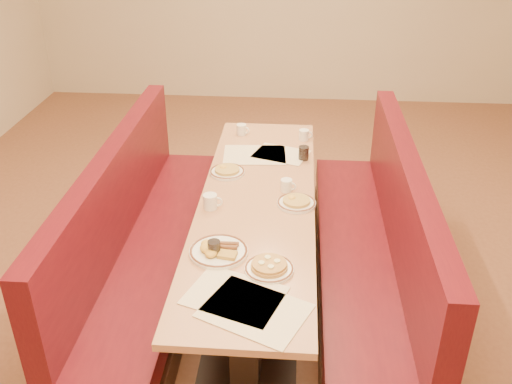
# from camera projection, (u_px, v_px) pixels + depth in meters

# --- Properties ---
(ground) EXTENTS (8.00, 8.00, 0.00)m
(ground) POSITION_uv_depth(u_px,v_px,m) (257.00, 298.00, 3.83)
(ground) COLOR #9E6647
(ground) RESTS_ON ground
(room_envelope) EXTENTS (6.04, 8.04, 2.82)m
(room_envelope) POSITION_uv_depth(u_px,v_px,m) (257.00, 0.00, 2.90)
(room_envelope) COLOR beige
(room_envelope) RESTS_ON ground
(diner_table) EXTENTS (0.70, 2.50, 0.75)m
(diner_table) POSITION_uv_depth(u_px,v_px,m) (257.00, 252.00, 3.65)
(diner_table) COLOR black
(diner_table) RESTS_ON ground
(booth_left) EXTENTS (0.55, 2.50, 1.05)m
(booth_left) POSITION_uv_depth(u_px,v_px,m) (145.00, 249.00, 3.71)
(booth_left) COLOR #4C3326
(booth_left) RESTS_ON ground
(booth_right) EXTENTS (0.55, 2.50, 1.05)m
(booth_right) POSITION_uv_depth(u_px,v_px,m) (372.00, 259.00, 3.61)
(booth_right) COLOR #4C3326
(booth_right) RESTS_ON ground
(placemat_near_left) EXTENTS (0.52, 0.46, 0.00)m
(placemat_near_left) POSITION_uv_depth(u_px,v_px,m) (235.00, 295.00, 2.68)
(placemat_near_left) COLOR #FFEDC7
(placemat_near_left) RESTS_ON diner_table
(placemat_near_right) EXTENTS (0.56, 0.50, 0.00)m
(placemat_near_right) POSITION_uv_depth(u_px,v_px,m) (255.00, 310.00, 2.59)
(placemat_near_right) COLOR #FFEDC7
(placemat_near_right) RESTS_ON diner_table
(placemat_far_left) EXTENTS (0.46, 0.36, 0.00)m
(placemat_far_left) POSITION_uv_depth(u_px,v_px,m) (255.00, 155.00, 4.04)
(placemat_far_left) COLOR #FFEDC7
(placemat_far_left) RESTS_ON diner_table
(placemat_far_right) EXTENTS (0.43, 0.38, 0.00)m
(placemat_far_right) POSITION_uv_depth(u_px,v_px,m) (281.00, 154.00, 4.06)
(placemat_far_right) COLOR #FFEDC7
(placemat_far_right) RESTS_ON diner_table
(pancake_plate) EXTENTS (0.25, 0.25, 0.06)m
(pancake_plate) POSITION_uv_depth(u_px,v_px,m) (269.00, 267.00, 2.85)
(pancake_plate) COLOR white
(pancake_plate) RESTS_ON diner_table
(eggs_plate) EXTENTS (0.31, 0.31, 0.06)m
(eggs_plate) POSITION_uv_depth(u_px,v_px,m) (218.00, 251.00, 2.98)
(eggs_plate) COLOR white
(eggs_plate) RESTS_ON diner_table
(extra_plate_mid) EXTENTS (0.24, 0.24, 0.05)m
(extra_plate_mid) POSITION_uv_depth(u_px,v_px,m) (296.00, 202.00, 3.43)
(extra_plate_mid) COLOR white
(extra_plate_mid) RESTS_ON diner_table
(extra_plate_far) EXTENTS (0.24, 0.24, 0.05)m
(extra_plate_far) POSITION_uv_depth(u_px,v_px,m) (227.00, 171.00, 3.79)
(extra_plate_far) COLOR white
(extra_plate_far) RESTS_ON diner_table
(coffee_mug_a) EXTENTS (0.10, 0.07, 0.08)m
(coffee_mug_a) POSITION_uv_depth(u_px,v_px,m) (287.00, 185.00, 3.57)
(coffee_mug_a) COLOR white
(coffee_mug_a) RESTS_ON diner_table
(coffee_mug_b) EXTENTS (0.12, 0.08, 0.09)m
(coffee_mug_b) POSITION_uv_depth(u_px,v_px,m) (211.00, 201.00, 3.38)
(coffee_mug_b) COLOR white
(coffee_mug_b) RESTS_ON diner_table
(coffee_mug_c) EXTENTS (0.10, 0.07, 0.08)m
(coffee_mug_c) POSITION_uv_depth(u_px,v_px,m) (304.00, 135.00, 4.26)
(coffee_mug_c) COLOR white
(coffee_mug_c) RESTS_ON diner_table
(coffee_mug_d) EXTENTS (0.10, 0.07, 0.08)m
(coffee_mug_d) POSITION_uv_depth(u_px,v_px,m) (242.00, 129.00, 4.35)
(coffee_mug_d) COLOR white
(coffee_mug_d) RESTS_ON diner_table
(soda_tumbler_near) EXTENTS (0.07, 0.07, 0.09)m
(soda_tumbler_near) POSITION_uv_depth(u_px,v_px,m) (214.00, 249.00, 2.94)
(soda_tumbler_near) COLOR black
(soda_tumbler_near) RESTS_ON diner_table
(soda_tumbler_mid) EXTENTS (0.07, 0.07, 0.10)m
(soda_tumbler_mid) POSITION_uv_depth(u_px,v_px,m) (304.00, 153.00, 3.96)
(soda_tumbler_mid) COLOR black
(soda_tumbler_mid) RESTS_ON diner_table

